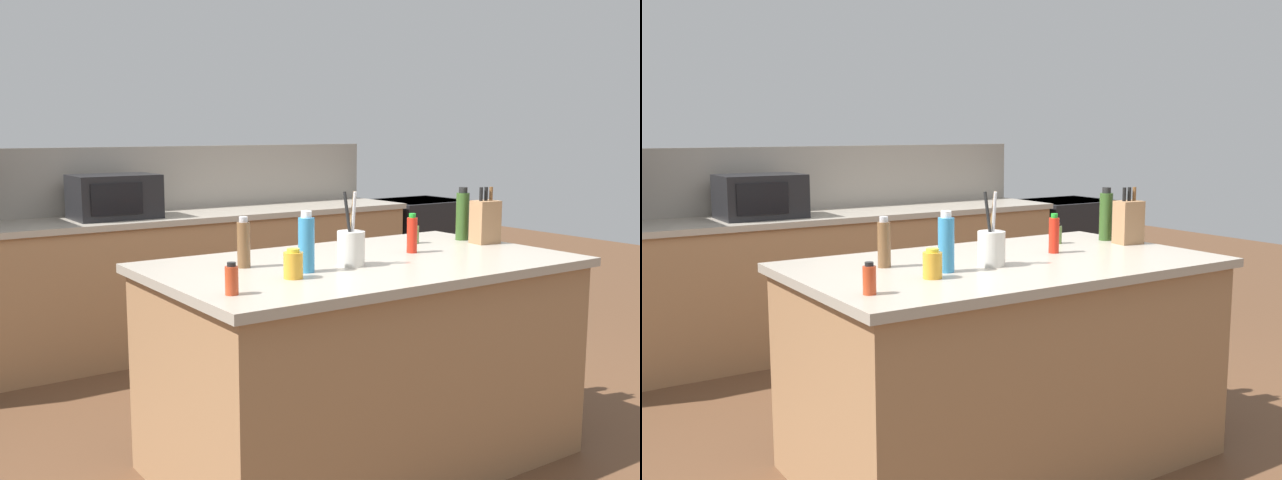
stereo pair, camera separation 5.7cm
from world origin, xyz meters
The scene contains 15 objects.
ground_plane centered at (0.00, 0.00, 0.00)m, with size 14.00×14.00×0.00m, color brown.
back_counter_run centered at (0.30, 2.20, 0.47)m, with size 3.13×0.66×0.94m.
wall_backsplash centered at (0.30, 2.52, 1.17)m, with size 3.09×0.03×0.46m, color gray.
kitchen_island centered at (0.00, 0.00, 0.47)m, with size 1.89×1.10×0.94m.
range_oven centered at (2.29, 2.20, 0.47)m, with size 0.76×0.65×0.92m.
microwave centered at (-0.38, 2.20, 1.08)m, with size 0.54×0.39×0.29m.
knife_block centered at (0.83, 0.06, 1.05)m, with size 0.14×0.11×0.29m.
utensil_crock centered at (-0.13, -0.07, 1.02)m, with size 0.12×0.12×0.32m.
spice_jar_paprika centered at (-0.81, -0.29, 0.99)m, with size 0.05×0.05×0.12m.
olive_oil_bottle centered at (0.82, 0.21, 1.07)m, with size 0.07×0.07×0.28m.
spice_jar_oregano centered at (0.53, 0.26, 0.99)m, with size 0.05×0.05×0.11m.
hot_sauce_bottle centered at (0.32, 0.04, 1.03)m, with size 0.05×0.05×0.19m.
honey_jar centered at (-0.48, -0.16, 1.00)m, with size 0.08×0.08×0.12m.
dish_soap_bottle centered at (-0.36, -0.08, 1.06)m, with size 0.07×0.07×0.25m.
pepper_grinder centered at (-0.53, 0.15, 1.04)m, with size 0.06×0.06×0.22m.
Camera 1 is at (-2.02, -2.61, 1.52)m, focal length 42.00 mm.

